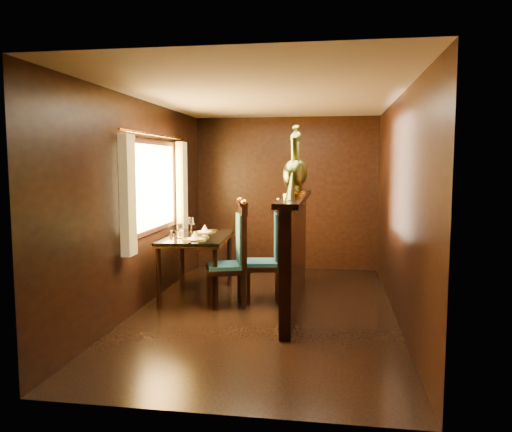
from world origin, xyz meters
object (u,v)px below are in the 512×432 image
object	(u,v)px
peacock_left	(294,161)
peacock_right	(297,160)
dining_table	(197,241)
chair_right	(236,250)
chair_left	(273,248)

from	to	relation	value
peacock_left	peacock_right	distance (m)	0.58
dining_table	chair_right	bearing A→B (deg)	-34.47
chair_right	peacock_right	xyz separation A→B (m)	(0.72, 0.35, 1.09)
chair_right	peacock_right	distance (m)	1.35
dining_table	chair_left	distance (m)	1.01
chair_left	peacock_left	bearing A→B (deg)	-69.68
chair_left	peacock_left	xyz separation A→B (m)	(0.30, -0.52, 1.09)
chair_left	peacock_left	distance (m)	1.24
peacock_right	peacock_left	bearing A→B (deg)	-90.00
dining_table	peacock_right	size ratio (longest dim) A/B	1.69
chair_left	dining_table	bearing A→B (deg)	167.22
dining_table	chair_left	bearing A→B (deg)	-7.32
dining_table	peacock_right	bearing A→B (deg)	-3.87
chair_left	peacock_right	world-z (taller)	peacock_right
dining_table	chair_left	world-z (taller)	chair_left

